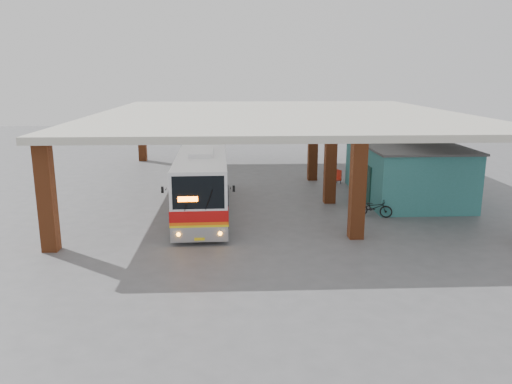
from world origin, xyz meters
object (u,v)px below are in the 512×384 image
object	(u,v)px
motorcycle	(374,207)
pedestrian	(353,212)
red_chair	(338,177)
coach_bus	(203,179)

from	to	relation	value
motorcycle	pedestrian	size ratio (longest dim) A/B	1.09
red_chair	pedestrian	bearing A→B (deg)	-121.94
coach_bus	pedestrian	distance (m)	7.86
red_chair	motorcycle	bearing A→B (deg)	-112.42
pedestrian	red_chair	bearing A→B (deg)	-134.78
pedestrian	red_chair	distance (m)	9.78
coach_bus	red_chair	world-z (taller)	coach_bus
motorcycle	pedestrian	distance (m)	2.64
coach_bus	red_chair	size ratio (longest dim) A/B	12.79
coach_bus	motorcycle	size ratio (longest dim) A/B	6.32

